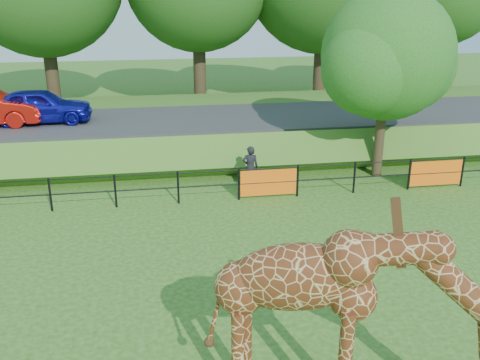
{
  "coord_description": "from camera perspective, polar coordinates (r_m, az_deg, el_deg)",
  "views": [
    {
      "loc": [
        -0.6,
        -8.33,
        6.72
      ],
      "look_at": [
        1.47,
        4.46,
        2.0
      ],
      "focal_mm": 40.0,
      "sensor_mm": 36.0,
      "label": 1
    }
  ],
  "objects": [
    {
      "name": "car_blue",
      "position": [
        23.46,
        -20.61,
        7.44
      ],
      "size": [
        4.15,
        1.71,
        1.41
      ],
      "primitive_type": "imported",
      "rotation": [
        0.0,
        0.0,
        1.56
      ],
      "color": "#1617B8",
      "rests_on": "road"
    },
    {
      "name": "tree_east",
      "position": [
        19.9,
        15.59,
        12.26
      ],
      "size": [
        5.4,
        4.71,
        6.76
      ],
      "color": "#312516",
      "rests_on": "ground"
    },
    {
      "name": "embankment",
      "position": [
        24.6,
        -7.53,
        5.55
      ],
      "size": [
        40.0,
        9.0,
        1.3
      ],
      "primitive_type": "cube",
      "color": "#2B5314",
      "rests_on": "ground"
    },
    {
      "name": "visitor",
      "position": [
        18.58,
        1.1,
        1.34
      ],
      "size": [
        0.61,
        0.45,
        1.55
      ],
      "primitive_type": "imported",
      "rotation": [
        0.0,
        0.0,
        2.99
      ],
      "color": "black",
      "rests_on": "ground"
    },
    {
      "name": "perimeter_fence",
      "position": [
        17.47,
        -6.61,
        -0.81
      ],
      "size": [
        28.07,
        0.1,
        1.1
      ],
      "primitive_type": null,
      "color": "black",
      "rests_on": "ground"
    },
    {
      "name": "road",
      "position": [
        22.98,
        -7.47,
        6.35
      ],
      "size": [
        40.0,
        5.0,
        0.12
      ],
      "primitive_type": "cube",
      "color": "#303033",
      "rests_on": "embankment"
    },
    {
      "name": "giraffe",
      "position": [
        8.79,
        12.44,
        -15.02
      ],
      "size": [
        4.86,
        2.68,
        3.49
      ],
      "primitive_type": null,
      "rotation": [
        0.0,
        0.0,
        -0.39
      ],
      "color": "#5A2A12",
      "rests_on": "ground"
    }
  ]
}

